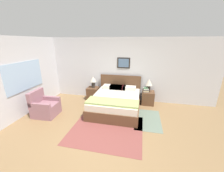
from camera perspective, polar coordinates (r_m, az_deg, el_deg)
The scene contains 16 objects.
ground_plane at distance 3.98m, azimuth -6.22°, elevation -19.91°, with size 16.00×16.00×0.00m, color olive.
wall_back at distance 5.82m, azimuth 1.66°, elevation 6.84°, with size 7.96×0.09×2.60m.
wall_left at distance 5.86m, azimuth -29.43°, elevation 4.56°, with size 0.08×5.03×2.60m.
area_rug_main at distance 4.18m, azimuth -2.29°, elevation -17.55°, with size 2.05×1.78×0.01m.
area_rug_bedside at distance 4.77m, azimuth 14.59°, elevation -13.28°, with size 0.82×1.33×0.01m.
bed at distance 5.10m, azimuth 1.67°, elevation -6.49°, with size 1.70×2.01×1.09m.
armchair at distance 5.27m, azimuth -26.15°, elevation -7.88°, with size 0.77×0.72×0.88m.
nightstand_near_window at distance 6.08m, azimuth -7.85°, elevation -3.02°, with size 0.48×0.48×0.53m.
nightstand_by_door at distance 5.74m, azimuth 14.66°, elevation -4.76°, with size 0.48×0.48×0.53m.
table_lamp_near_window at distance 5.91m, azimuth -7.86°, elevation 2.45°, with size 0.27×0.27×0.51m.
table_lamp_by_door at distance 5.57m, azimuth 15.07°, elevation 1.01°, with size 0.27×0.27×0.51m.
book_thick_bottom at distance 5.59m, azimuth 13.81°, elevation -2.17°, with size 0.23×0.25×0.04m.
book_hardcover_middle at distance 5.58m, azimuth 13.84°, elevation -1.80°, with size 0.24×0.28×0.04m.
book_novel_upper at distance 5.57m, azimuth 13.87°, elevation -1.44°, with size 0.24×0.23×0.04m.
book_slim_near_top at distance 5.56m, azimuth 13.89°, elevation -1.11°, with size 0.21×0.27×0.03m.
book_paperback_top at distance 5.55m, azimuth 13.92°, elevation -0.76°, with size 0.18×0.25×0.04m.
Camera 1 is at (1.06, -2.95, 2.45)m, focal length 22.00 mm.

